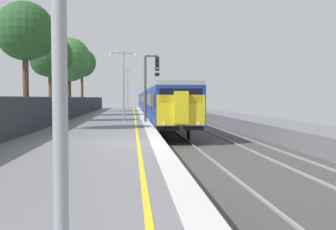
{
  "coord_description": "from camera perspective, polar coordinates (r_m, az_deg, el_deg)",
  "views": [
    {
      "loc": [
        -0.57,
        -14.89,
        1.71
      ],
      "look_at": [
        1.51,
        8.3,
        0.69
      ],
      "focal_mm": 42.47,
      "sensor_mm": 36.0,
      "label": 1
    }
  ],
  "objects": [
    {
      "name": "ground",
      "position": [
        15.41,
        6.99,
        -6.17
      ],
      "size": [
        17.4,
        110.0,
        1.21
      ],
      "color": "slate"
    },
    {
      "name": "commuter_train_at_platform",
      "position": [
        51.98,
        -2.19,
        2.02
      ],
      "size": [
        2.83,
        60.95,
        3.81
      ],
      "color": "navy",
      "rests_on": "ground"
    },
    {
      "name": "signal_gantry",
      "position": [
        28.4,
        -2.71,
        5.03
      ],
      "size": [
        1.1,
        0.24,
        4.73
      ],
      "color": "#47474C",
      "rests_on": "ground"
    },
    {
      "name": "platform_lamp_mid",
      "position": [
        29.67,
        -6.42,
        5.07
      ],
      "size": [
        2.0,
        0.2,
        5.1
      ],
      "color": "#93999E",
      "rests_on": "ground"
    },
    {
      "name": "platform_lamp_far",
      "position": [
        55.59,
        -5.82,
        4.17
      ],
      "size": [
        2.0,
        0.2,
        5.65
      ],
      "color": "#93999E",
      "rests_on": "ground"
    },
    {
      "name": "background_tree_left",
      "position": [
        38.74,
        -14.18,
        7.57
      ],
      "size": [
        4.15,
        4.15,
        7.36
      ],
      "color": "#473323",
      "rests_on": "ground"
    },
    {
      "name": "background_tree_centre",
      "position": [
        49.59,
        -12.38,
        7.21
      ],
      "size": [
        3.45,
        3.45,
        7.66
      ],
      "color": "#473323",
      "rests_on": "ground"
    },
    {
      "name": "background_tree_right",
      "position": [
        29.74,
        -16.65,
        7.88
      ],
      "size": [
        3.07,
        3.06,
        6.21
      ],
      "color": "#473323",
      "rests_on": "ground"
    },
    {
      "name": "background_tree_back",
      "position": [
        22.12,
        -19.57,
        11.0
      ],
      "size": [
        3.03,
        3.03,
        6.65
      ],
      "color": "#473323",
      "rests_on": "ground"
    }
  ]
}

